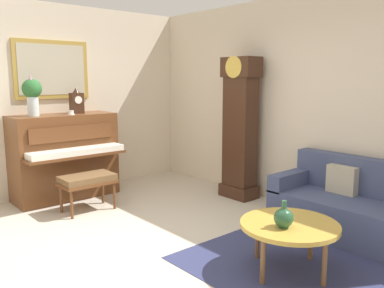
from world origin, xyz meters
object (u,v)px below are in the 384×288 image
(piano_bench, at_px, (87,181))
(mantel_clock, at_px, (77,102))
(piano, at_px, (65,156))
(grandfather_clock, at_px, (240,132))
(coffee_table, at_px, (289,226))
(teacup, at_px, (71,113))
(couch, at_px, (362,210))
(flower_vase, at_px, (32,93))
(green_jug, at_px, (284,218))

(piano_bench, height_order, mantel_clock, mantel_clock)
(piano, relative_size, grandfather_clock, 0.71)
(piano, xyz_separation_m, coffee_table, (3.50, 0.56, -0.19))
(piano_bench, distance_m, mantel_clock, 1.27)
(piano, height_order, teacup, teacup)
(teacup, bearing_deg, coffee_table, 8.12)
(couch, xyz_separation_m, teacup, (-3.44, -1.73, 0.93))
(piano_bench, bearing_deg, flower_vase, -154.18)
(piano, relative_size, couch, 0.76)
(grandfather_clock, relative_size, coffee_table, 2.31)
(piano, relative_size, coffee_table, 1.64)
(grandfather_clock, bearing_deg, flower_vase, -125.08)
(piano_bench, bearing_deg, teacup, 170.26)
(piano, xyz_separation_m, flower_vase, (0.00, -0.41, 0.92))
(couch, bearing_deg, mantel_clock, -155.90)
(coffee_table, height_order, green_jug, green_jug)
(green_jug, bearing_deg, piano, -173.14)
(flower_vase, relative_size, teacup, 5.00)
(couch, height_order, mantel_clock, mantel_clock)
(couch, bearing_deg, green_jug, -91.13)
(coffee_table, relative_size, mantel_clock, 2.32)
(grandfather_clock, bearing_deg, coffee_table, -36.39)
(teacup, xyz_separation_m, green_jug, (3.42, 0.35, -0.70))
(piano_bench, relative_size, grandfather_clock, 0.34)
(coffee_table, relative_size, green_jug, 3.67)
(teacup, height_order, green_jug, teacup)
(grandfather_clock, distance_m, couch, 2.02)
(piano, distance_m, piano_bench, 0.80)
(piano_bench, xyz_separation_m, green_jug, (2.76, 0.46, 0.14))
(piano, height_order, green_jug, piano)
(flower_vase, bearing_deg, teacup, 77.28)
(flower_vase, bearing_deg, mantel_clock, 89.96)
(green_jug, bearing_deg, flower_vase, -166.67)
(grandfather_clock, height_order, teacup, grandfather_clock)
(couch, height_order, green_jug, couch)
(mantel_clock, bearing_deg, coffee_table, 5.55)
(piano, bearing_deg, teacup, 33.17)
(mantel_clock, height_order, teacup, mantel_clock)
(mantel_clock, xyz_separation_m, flower_vase, (-0.00, -0.63, 0.14))
(teacup, bearing_deg, flower_vase, -102.72)
(piano_bench, relative_size, green_jug, 2.92)
(couch, relative_size, mantel_clock, 5.00)
(piano, relative_size, mantel_clock, 3.79)
(flower_vase, height_order, teacup, flower_vase)
(coffee_table, relative_size, flower_vase, 1.52)
(mantel_clock, relative_size, teacup, 3.28)
(teacup, bearing_deg, green_jug, 5.87)
(grandfather_clock, height_order, green_jug, grandfather_clock)
(mantel_clock, distance_m, teacup, 0.23)
(coffee_table, height_order, mantel_clock, mantel_clock)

